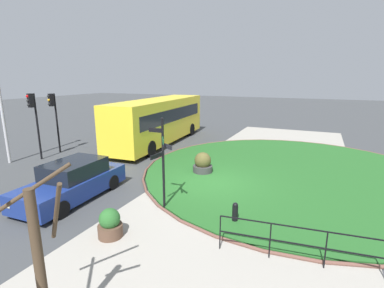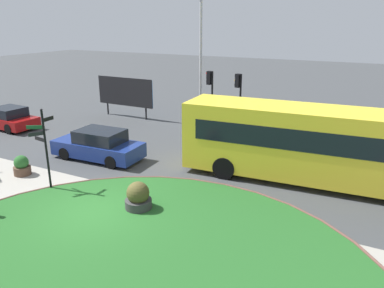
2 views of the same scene
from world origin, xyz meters
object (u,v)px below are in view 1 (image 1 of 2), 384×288
car_near_lane (73,182)px  traffic_light_near (53,110)px  bus_yellow (159,120)px  planter_kerbside (110,224)px  traffic_light_far (33,112)px  bollard_foreground (235,213)px  planter_near_signpost (203,164)px  signpost_directional (162,158)px  street_tree_bare (37,259)px

car_near_lane → traffic_light_near: (4.89, 6.57, 2.08)m
traffic_light_near → bus_yellow: bearing=151.5°
bus_yellow → traffic_light_near: traffic_light_near is taller
car_near_lane → planter_kerbside: car_near_lane is taller
traffic_light_near → planter_kerbside: (-6.56, -9.84, -2.36)m
car_near_lane → traffic_light_far: traffic_light_far is taller
bollard_foreground → traffic_light_near: bearing=72.4°
car_near_lane → traffic_light_near: size_ratio=1.23×
bollard_foreground → traffic_light_far: traffic_light_far is taller
planter_near_signpost → bollard_foreground: bearing=-145.5°
traffic_light_near → traffic_light_far: 1.67m
planter_kerbside → signpost_directional: bearing=-13.5°
signpost_directional → traffic_light_near: (4.27, 10.39, 0.81)m
planter_kerbside → traffic_light_near: bearing=56.3°
signpost_directional → bollard_foreground: bearing=-87.5°
signpost_directional → planter_kerbside: bearing=166.5°
bus_yellow → planter_near_signpost: bearing=-136.5°
traffic_light_far → planter_kerbside: traffic_light_far is taller
signpost_directional → bus_yellow: size_ratio=0.31×
signpost_directional → planter_near_signpost: size_ratio=3.08×
signpost_directional → traffic_light_near: size_ratio=0.90×
planter_near_signpost → bus_yellow: bearing=47.4°
car_near_lane → street_tree_bare: size_ratio=1.38×
signpost_directional → street_tree_bare: (-5.66, -0.89, -0.16)m
car_near_lane → street_tree_bare: street_tree_bare is taller
traffic_light_far → planter_kerbside: (-4.92, -9.51, -2.43)m
traffic_light_near → planter_kerbside: size_ratio=4.09×
bollard_foreground → street_tree_bare: bearing=162.8°
planter_near_signpost → signpost_directional: bearing=-177.1°
car_near_lane → bollard_foreground: bearing=93.9°
traffic_light_near → street_tree_bare: bearing=62.0°
signpost_directional → bollard_foreground: 3.12m
planter_near_signpost → street_tree_bare: bearing=-173.7°
traffic_light_near → car_near_lane: bearing=66.7°
planter_kerbside → street_tree_bare: size_ratio=0.28×
traffic_light_far → street_tree_bare: size_ratio=1.15×
traffic_light_far → street_tree_bare: 13.77m
bollard_foreground → traffic_light_far: (2.52, 12.73, 2.47)m
bollard_foreground → traffic_light_near: size_ratio=0.20×
signpost_directional → street_tree_bare: bearing=-171.1°
traffic_light_far → planter_near_signpost: traffic_light_far is taller
bollard_foreground → car_near_lane: (-0.73, 6.50, 0.33)m
bus_yellow → traffic_light_near: (-5.16, 4.62, 1.04)m
traffic_light_far → street_tree_bare: traffic_light_far is taller
bollard_foreground → traffic_light_far: bearing=78.8°
traffic_light_near → traffic_light_far: (-1.63, -0.34, 0.07)m
car_near_lane → traffic_light_far: bearing=-120.0°
traffic_light_far → planter_near_signpost: 10.25m
bus_yellow → traffic_light_far: size_ratio=2.88×
street_tree_bare → bollard_foreground: bearing=-17.2°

